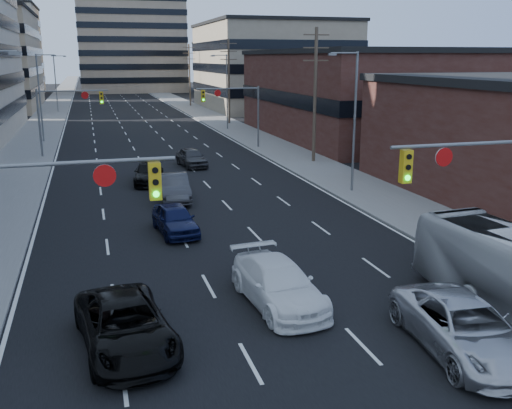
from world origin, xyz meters
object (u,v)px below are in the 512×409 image
object	(u,v)px
black_pickup	(125,326)
white_van	(278,284)
sedan_blue	(175,219)
silver_suv	(465,327)

from	to	relation	value
black_pickup	white_van	distance (m)	5.76
sedan_blue	white_van	bearing A→B (deg)	-82.15
black_pickup	sedan_blue	size ratio (longest dim) A/B	1.26
black_pickup	white_van	xyz separation A→B (m)	(5.48, 1.77, 0.02)
white_van	sedan_blue	distance (m)	9.85
silver_suv	sedan_blue	world-z (taller)	silver_suv
sedan_blue	black_pickup	bearing A→B (deg)	-111.26
black_pickup	silver_suv	size ratio (longest dim) A/B	0.95
silver_suv	sedan_blue	size ratio (longest dim) A/B	1.33
white_van	silver_suv	world-z (taller)	silver_suv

